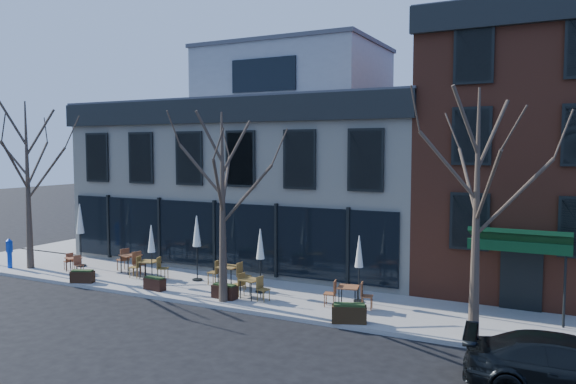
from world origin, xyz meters
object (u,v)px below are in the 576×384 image
at_px(call_box, 9,252).
at_px(parked_sedan, 570,368).
at_px(umbrella_0, 80,222).
at_px(cafe_set_0, 74,263).

bearing_deg(call_box, parked_sedan, -7.18).
bearing_deg(umbrella_0, cafe_set_0, -58.29).
height_order(parked_sedan, umbrella_0, umbrella_0).
xyz_separation_m(cafe_set_0, umbrella_0, (-0.63, 1.03, 1.74)).
height_order(call_box, umbrella_0, umbrella_0).
height_order(parked_sedan, cafe_set_0, parked_sedan).
distance_m(parked_sedan, call_box, 24.17).
bearing_deg(parked_sedan, umbrella_0, 70.98).
height_order(call_box, cafe_set_0, call_box).
distance_m(call_box, cafe_set_0, 3.46).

